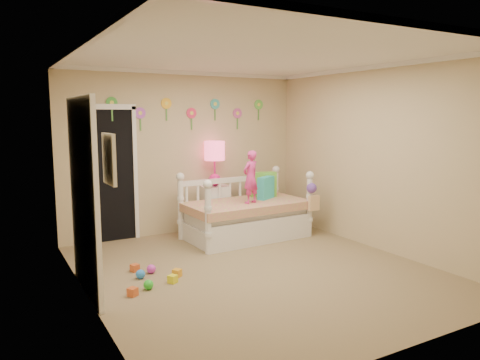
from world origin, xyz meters
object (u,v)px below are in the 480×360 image
daybed (246,205)px  child (251,177)px  table_lamp (215,156)px  nightstand (215,208)px

daybed → child: bearing=-96.3°
daybed → table_lamp: table_lamp is taller
child → nightstand: bearing=-96.7°
daybed → nightstand: bearing=104.5°
child → table_lamp: size_ratio=1.09×
daybed → child: child is taller
daybed → table_lamp: (-0.20, 0.67, 0.72)m
daybed → child: (-0.01, -0.16, 0.46)m
daybed → table_lamp: 1.01m
child → table_lamp: bearing=-96.7°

